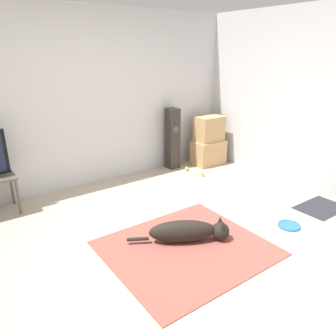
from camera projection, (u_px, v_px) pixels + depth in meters
ground_plane at (164, 244)px, 3.50m from camera, size 12.00×12.00×0.00m
wall_back at (79, 100)px, 4.67m from camera, size 8.00×0.06×2.55m
wall_right at (319, 102)px, 4.49m from camera, size 0.06×8.00×2.55m
area_rug at (186, 248)px, 3.42m from camera, size 1.60×1.43×0.01m
dog at (189, 231)px, 3.50m from camera, size 0.98×0.62×0.25m
frisbee at (289, 225)px, 3.84m from camera, size 0.26×0.26×0.03m
cardboard_box_lower at (208, 152)px, 5.90m from camera, size 0.57×0.37×0.43m
cardboard_box_upper at (209, 129)px, 5.77m from camera, size 0.49×0.32×0.43m
floor_speaker at (172, 139)px, 5.60m from camera, size 0.19×0.20×1.04m
tennis_ball_by_boxes at (187, 169)px, 5.62m from camera, size 0.07×0.07×0.07m
tennis_ball_near_speaker at (203, 174)px, 5.36m from camera, size 0.07×0.07×0.07m
door_mat at (321, 207)px, 4.30m from camera, size 0.65×0.46×0.01m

